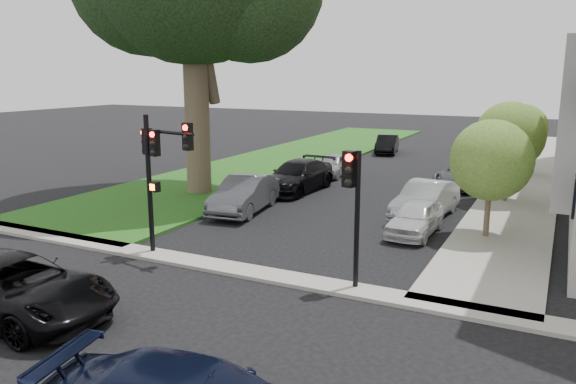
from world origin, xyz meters
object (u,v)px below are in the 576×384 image
at_px(car_parked_2, 465,175).
at_px(car_parked_5, 244,194).
at_px(traffic_signal_secondary, 353,194).
at_px(car_cross_near, 13,288).
at_px(car_parked_9, 387,144).
at_px(car_parked_6, 297,176).
at_px(small_tree_c, 523,128).
at_px(car_parked_7, 333,165).
at_px(small_tree_b, 510,136).
at_px(car_parked_0, 415,218).
at_px(car_parked_1, 426,200).
at_px(car_parked_3, 480,160).
at_px(small_tree_a, 491,160).
at_px(traffic_signal_main, 158,160).

height_order(car_parked_2, car_parked_5, car_parked_5).
height_order(traffic_signal_secondary, car_cross_near, traffic_signal_secondary).
distance_m(traffic_signal_secondary, car_parked_9, 28.21).
bearing_deg(car_parked_9, car_parked_6, -101.56).
distance_m(small_tree_c, traffic_signal_secondary, 21.83).
bearing_deg(car_parked_7, small_tree_b, -19.66).
distance_m(small_tree_b, car_parked_0, 8.03).
bearing_deg(car_parked_0, car_parked_6, 147.07).
relative_size(car_parked_1, car_parked_3, 1.09).
height_order(small_tree_a, car_parked_7, small_tree_a).
bearing_deg(car_parked_0, car_parked_3, 91.06).
distance_m(small_tree_b, car_parked_1, 5.79).
height_order(small_tree_a, car_parked_5, small_tree_a).
relative_size(small_tree_b, car_parked_1, 1.03).
relative_size(small_tree_a, car_parked_3, 1.04).
bearing_deg(car_parked_1, car_cross_near, -109.39).
xyz_separation_m(car_parked_5, car_parked_9, (0.34, 20.73, -0.10)).
relative_size(traffic_signal_secondary, car_parked_5, 0.83).
bearing_deg(car_parked_3, car_parked_5, -105.16).
distance_m(car_parked_2, car_parked_6, 9.10).
bearing_deg(traffic_signal_secondary, car_parked_6, 121.96).
height_order(car_parked_0, car_parked_2, car_parked_2).
xyz_separation_m(traffic_signal_secondary, car_parked_6, (-7.22, 11.57, -2.01)).
xyz_separation_m(car_parked_3, car_parked_9, (-7.54, 5.04, -0.03)).
bearing_deg(car_parked_5, small_tree_b, 26.22).
bearing_deg(car_parked_9, traffic_signal_secondary, -86.47).
bearing_deg(small_tree_b, car_parked_5, -145.26).
xyz_separation_m(traffic_signal_secondary, car_parked_5, (-7.41, 6.50, -2.01)).
height_order(small_tree_c, car_parked_5, small_tree_c).
distance_m(small_tree_c, car_parked_7, 11.46).
relative_size(small_tree_c, car_cross_near, 0.76).
xyz_separation_m(small_tree_a, small_tree_c, (0.00, 14.67, -0.13)).
bearing_deg(small_tree_c, car_parked_3, 167.03).
bearing_deg(car_parked_5, car_parked_1, 10.73).
distance_m(small_tree_a, car_cross_near, 16.07).
height_order(traffic_signal_secondary, car_parked_7, traffic_signal_secondary).
xyz_separation_m(car_parked_3, car_parked_6, (-7.68, -10.62, 0.07)).
distance_m(small_tree_c, car_parked_5, 18.38).
relative_size(car_parked_1, car_parked_9, 1.10).
bearing_deg(car_cross_near, car_parked_9, 0.16).
xyz_separation_m(car_parked_1, car_parked_7, (-7.26, 7.42, -0.09)).
height_order(traffic_signal_secondary, car_parked_9, traffic_signal_secondary).
bearing_deg(traffic_signal_main, small_tree_a, 35.81).
bearing_deg(car_parked_2, small_tree_b, -41.88).
distance_m(car_parked_6, car_parked_7, 4.95).
distance_m(car_cross_near, car_parked_7, 22.07).
bearing_deg(small_tree_b, car_parked_3, 105.10).
relative_size(small_tree_c, traffic_signal_main, 0.90).
relative_size(car_cross_near, car_parked_0, 1.47).
distance_m(traffic_signal_main, car_parked_0, 9.88).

